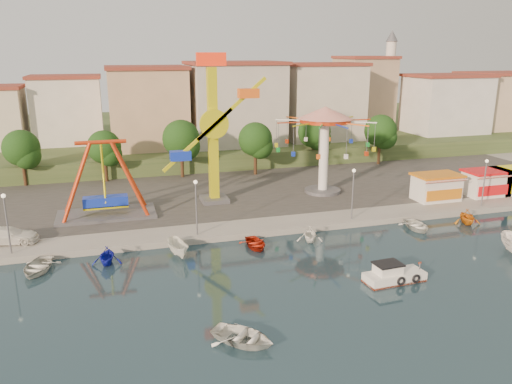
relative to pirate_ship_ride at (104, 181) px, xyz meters
name	(u,v)px	position (x,y,z in m)	size (l,w,h in m)	color
ground	(334,290)	(16.11, -21.22, -4.39)	(200.00, 200.00, 0.00)	#122633
quay_deck	(194,144)	(16.11, 40.78, -4.09)	(200.00, 100.00, 0.60)	#9E998E
asphalt_pad	(235,184)	(16.11, 8.78, -3.79)	(90.00, 28.00, 0.01)	#4C4944
hill_terrace	(189,134)	(16.11, 45.78, -2.89)	(200.00, 60.00, 3.00)	#384C26
pirate_ship_ride	(104,181)	(0.00, 0.00, 0.00)	(10.00, 5.00, 8.00)	#59595E
kamikaze_tower	(217,134)	(12.31, 1.65, 4.03)	(7.87, 3.10, 16.50)	#59595E
wave_swinger	(325,130)	(25.38, 1.96, 3.80)	(11.60, 11.60, 10.40)	#59595E
booth_left	(436,187)	(36.63, -4.74, -2.23)	(5.40, 3.78, 3.08)	white
booth_mid	(486,182)	(43.53, -4.74, -2.23)	(5.40, 3.78, 3.08)	white
lamp_post_0	(8,226)	(-7.89, -8.22, -1.29)	(0.14, 0.14, 5.00)	#59595E
lamp_post_1	(196,209)	(8.11, -8.22, -1.29)	(0.14, 0.14, 5.00)	#59595E
lamp_post_2	(353,196)	(24.11, -8.22, -1.29)	(0.14, 0.14, 5.00)	#59595E
lamp_post_3	(484,184)	(40.11, -8.22, -1.29)	(0.14, 0.14, 5.00)	#59595E
tree_0	(21,148)	(-9.89, 15.75, 1.08)	(4.60, 4.60, 7.19)	#382314
tree_1	(104,147)	(0.11, 15.02, 0.81)	(4.35, 4.35, 6.80)	#382314
tree_2	(181,139)	(10.11, 14.59, 1.52)	(5.02, 5.02, 7.85)	#382314
tree_3	(255,139)	(20.11, 13.14, 1.16)	(4.68, 4.68, 7.32)	#382314
tree_4	(314,132)	(30.11, 16.13, 1.35)	(4.86, 4.86, 7.60)	#382314
tree_5	(380,131)	(40.11, 14.31, 1.31)	(4.83, 4.83, 7.54)	#382314
building_1	(67,118)	(-5.21, 30.16, 2.92)	(12.33, 9.01, 8.63)	silver
building_2	(152,107)	(7.93, 30.74, 4.22)	(11.95, 9.28, 11.23)	tan
building_3	(240,112)	(21.72, 27.58, 3.20)	(12.59, 10.50, 9.20)	beige
building_4	(308,108)	(35.18, 30.98, 3.22)	(10.75, 9.23, 9.24)	beige
building_5	(381,101)	(48.48, 29.11, 4.21)	(12.77, 10.96, 11.21)	tan
building_6	(442,97)	(60.27, 27.55, 4.78)	(8.23, 8.98, 12.36)	silver
building_7	(476,102)	(72.14, 32.48, 2.99)	(11.59, 10.93, 8.76)	beige
minaret	(389,77)	(52.11, 32.78, 8.15)	(2.80, 2.80, 18.00)	silver
cabin_motorboat	(393,276)	(21.11, -21.13, -3.95)	(4.87, 2.12, 1.68)	white
rowboat_a	(243,337)	(7.77, -26.05, -3.97)	(2.93, 4.10, 0.85)	white
van	(9,235)	(-8.43, -5.61, -3.06)	(2.05, 5.03, 1.46)	silver
moored_boat_0	(37,267)	(-5.52, -11.42, -3.97)	(2.94, 4.11, 0.85)	silver
moored_boat_1	(107,255)	(-0.08, -11.42, -3.64)	(2.48, 2.87, 1.51)	#141AAF
moored_boat_2	(178,248)	(5.89, -11.42, -3.68)	(1.39, 3.69, 1.43)	white
moored_boat_3	(255,244)	(12.87, -11.42, -4.03)	(2.49, 3.49, 0.72)	#B4210E
moored_boat_4	(310,234)	(18.19, -11.42, -3.65)	(2.44, 2.83, 1.49)	white
moored_boat_6	(417,226)	(29.73, -11.42, -4.00)	(2.72, 3.81, 0.79)	white
moored_boat_7	(467,216)	(35.67, -11.42, -3.60)	(2.61, 3.02, 1.59)	orange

